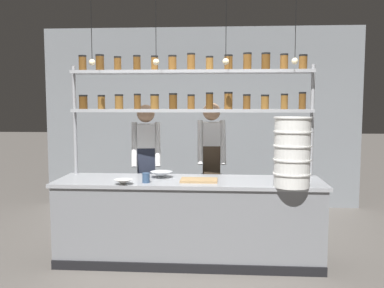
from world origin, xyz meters
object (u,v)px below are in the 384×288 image
at_px(container_stack, 292,152).
at_px(chef_left, 146,163).
at_px(prep_bowl_center_front, 161,175).
at_px(chef_center, 211,160).
at_px(prep_bowl_near_left, 123,182).
at_px(cutting_board, 199,180).
at_px(spice_shelf_unit, 191,93).
at_px(serving_cup_front, 146,178).

bearing_deg(container_stack, chef_left, 150.31).
relative_size(chef_left, prep_bowl_center_front, 6.83).
relative_size(chef_center, container_stack, 2.50).
bearing_deg(prep_bowl_near_left, container_stack, 0.06).
height_order(container_stack, cutting_board, container_stack).
relative_size(spice_shelf_unit, prep_bowl_near_left, 14.36).
xyz_separation_m(chef_center, serving_cup_front, (-0.67, -0.99, -0.06)).
bearing_deg(serving_cup_front, prep_bowl_near_left, -153.34).
bearing_deg(prep_bowl_near_left, chef_left, 85.50).
bearing_deg(cutting_board, chef_left, 134.63).
bearing_deg(container_stack, cutting_board, 166.34).
height_order(chef_left, chef_center, chef_center).
bearing_deg(chef_left, cutting_board, -54.55).
distance_m(chef_left, prep_bowl_near_left, 0.95).
relative_size(chef_left, serving_cup_front, 16.47).
bearing_deg(serving_cup_front, chef_left, 99.84).
bearing_deg(container_stack, prep_bowl_center_front, 162.91).
xyz_separation_m(prep_bowl_near_left, prep_bowl_center_front, (0.34, 0.43, 0.01)).
xyz_separation_m(container_stack, prep_bowl_near_left, (-1.73, -0.00, -0.33)).
distance_m(spice_shelf_unit, serving_cup_front, 1.14).
bearing_deg(serving_cup_front, chef_center, 55.78).
height_order(spice_shelf_unit, prep_bowl_center_front, spice_shelf_unit).
relative_size(prep_bowl_near_left, prep_bowl_center_front, 0.77).
bearing_deg(chef_left, prep_bowl_center_front, -72.13).
bearing_deg(chef_center, prep_bowl_center_front, -133.77).
relative_size(chef_left, container_stack, 2.46).
xyz_separation_m(cutting_board, serving_cup_front, (-0.56, -0.12, 0.04)).
distance_m(chef_center, prep_bowl_center_front, 0.87).
height_order(container_stack, prep_bowl_center_front, container_stack).
xyz_separation_m(spice_shelf_unit, cutting_board, (0.11, -0.41, -0.95)).
relative_size(container_stack, serving_cup_front, 6.69).
bearing_deg(spice_shelf_unit, container_stack, -31.04).
bearing_deg(prep_bowl_center_front, chef_left, 117.05).
xyz_separation_m(chef_center, prep_bowl_center_front, (-0.55, -0.67, -0.08)).
bearing_deg(chef_left, container_stack, -38.87).
xyz_separation_m(chef_left, chef_center, (0.82, 0.15, 0.02)).
relative_size(chef_left, cutting_board, 4.37).
distance_m(cutting_board, prep_bowl_center_front, 0.48).
height_order(chef_left, container_stack, chef_left).
relative_size(spice_shelf_unit, chef_left, 1.62).
bearing_deg(spice_shelf_unit, prep_bowl_center_front, -146.76).
bearing_deg(chef_center, spice_shelf_unit, -120.69).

